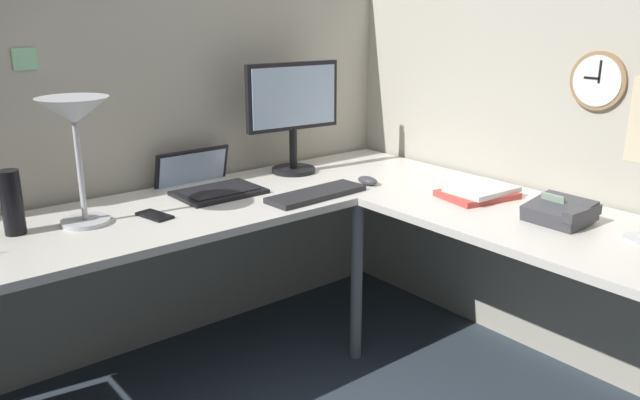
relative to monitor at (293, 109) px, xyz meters
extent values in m
plane|color=#2D3842|center=(-0.19, -0.64, -1.02)|extent=(6.80, 6.80, 0.00)
cube|color=#A8A393|center=(-0.56, 0.23, -0.25)|extent=(2.57, 0.10, 1.55)
cube|color=#A8A393|center=(0.68, -0.90, -0.25)|extent=(0.10, 2.37, 1.55)
cube|color=beige|center=(-0.57, -0.17, -0.31)|extent=(2.35, 0.66, 0.03)
cube|color=beige|center=(0.28, -1.24, -0.31)|extent=(0.66, 1.49, 0.03)
cylinder|color=slate|center=(-0.03, -0.48, -0.67)|extent=(0.05, 0.05, 0.70)
cylinder|color=black|center=(0.00, 0.00, -0.28)|extent=(0.20, 0.20, 0.02)
cylinder|color=black|center=(0.00, 0.00, -0.18)|extent=(0.04, 0.04, 0.20)
cube|color=black|center=(0.00, 0.00, 0.06)|extent=(0.46, 0.07, 0.30)
cube|color=#99B2D1|center=(0.00, -0.02, 0.06)|extent=(0.42, 0.05, 0.26)
cube|color=black|center=(-0.46, -0.10, -0.29)|extent=(0.34, 0.24, 0.02)
cube|color=black|center=(-0.46, -0.10, -0.28)|extent=(0.29, 0.18, 0.00)
cube|color=black|center=(-0.46, 0.13, -0.25)|extent=(0.34, 0.07, 0.22)
cube|color=#99B2D1|center=(-0.46, 0.12, -0.25)|extent=(0.31, 0.05, 0.18)
cube|color=#232326|center=(-0.17, -0.38, -0.28)|extent=(0.44, 0.16, 0.02)
ellipsoid|color=#38383D|center=(0.12, -0.37, -0.28)|extent=(0.06, 0.10, 0.03)
cylinder|color=#B7BABF|center=(-1.01, -0.13, -0.29)|extent=(0.17, 0.17, 0.02)
cylinder|color=#B7BABF|center=(-1.01, -0.13, -0.09)|extent=(0.02, 0.02, 0.38)
cone|color=#B7BABF|center=(-1.01, -0.13, 0.11)|extent=(0.24, 0.24, 0.09)
cube|color=black|center=(-0.79, -0.21, -0.29)|extent=(0.10, 0.15, 0.01)
cylinder|color=black|center=(-1.23, -0.08, -0.18)|extent=(0.07, 0.07, 0.22)
cube|color=#38383D|center=(0.30, -1.17, -0.26)|extent=(0.19, 0.20, 0.10)
cube|color=#8CA58C|center=(0.30, -1.14, -0.22)|extent=(0.01, 0.09, 0.04)
cube|color=#38383D|center=(0.30, -1.25, -0.24)|extent=(0.19, 0.04, 0.04)
cube|color=#BF3F38|center=(0.32, -0.79, -0.28)|extent=(0.31, 0.26, 0.02)
cube|color=silver|center=(0.34, -0.80, -0.26)|extent=(0.27, 0.20, 0.02)
cylinder|color=olive|center=(0.62, -1.08, 0.17)|extent=(0.03, 0.22, 0.22)
cylinder|color=white|center=(0.61, -1.08, 0.17)|extent=(0.00, 0.19, 0.19)
cube|color=black|center=(0.60, -1.06, 0.18)|extent=(0.00, 0.06, 0.01)
cube|color=black|center=(0.60, -1.09, 0.21)|extent=(0.00, 0.01, 0.08)
cube|color=#8CCC99|center=(-1.06, 0.18, 0.26)|extent=(0.08, 0.00, 0.08)
camera|label=1|loc=(-1.72, -2.31, 0.44)|focal=36.01mm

